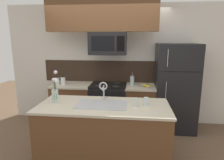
{
  "coord_description": "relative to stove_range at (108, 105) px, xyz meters",
  "views": [
    {
      "loc": [
        0.52,
        -3.16,
        1.91
      ],
      "look_at": [
        0.15,
        0.27,
        1.16
      ],
      "focal_mm": 32.0,
      "sensor_mm": 36.0,
      "label": 1
    }
  ],
  "objects": [
    {
      "name": "storage_jar_tall",
      "position": [
        -1.1,
        -0.03,
        0.52
      ],
      "size": [
        0.09,
        0.09,
        0.14
      ],
      "color": "silver",
      "rests_on": "back_counter_left"
    },
    {
      "name": "back_counter_left",
      "position": [
        -0.79,
        0.0,
        -0.01
      ],
      "size": [
        0.85,
        0.65,
        0.91
      ],
      "color": "brown",
      "rests_on": "ground"
    },
    {
      "name": "microwave",
      "position": [
        0.0,
        -0.02,
        1.32
      ],
      "size": [
        0.74,
        0.4,
        0.45
      ],
      "color": "black"
    },
    {
      "name": "ground_plane",
      "position": [
        -0.0,
        -0.9,
        -0.46
      ],
      "size": [
        10.0,
        10.0,
        0.0
      ],
      "primitive_type": "plane",
      "color": "brown"
    },
    {
      "name": "back_counter_right",
      "position": [
        0.68,
        0.0,
        -0.01
      ],
      "size": [
        0.63,
        0.65,
        0.91
      ],
      "color": "brown",
      "rests_on": "ground"
    },
    {
      "name": "drinking_glass",
      "position": [
        0.56,
        -1.25,
        0.51
      ],
      "size": [
        0.07,
        0.07,
        0.12
      ],
      "color": "silver",
      "rests_on": "island_counter"
    },
    {
      "name": "kitchen_sink",
      "position": [
        0.05,
        -1.25,
        0.38
      ],
      "size": [
        0.76,
        0.44,
        0.16
      ],
      "color": "#ADAFB5",
      "rests_on": "island_counter"
    },
    {
      "name": "upper_cabinet_band",
      "position": [
        -0.11,
        -0.05,
        1.84
      ],
      "size": [
        2.17,
        0.34,
        0.6
      ],
      "primitive_type": "cube",
      "color": "brown"
    },
    {
      "name": "refrigerator",
      "position": [
        1.38,
        0.02,
        0.43
      ],
      "size": [
        0.81,
        0.74,
        1.78
      ],
      "color": "black",
      "rests_on": "ground"
    },
    {
      "name": "flower_vase",
      "position": [
        -0.68,
        -1.2,
        0.61
      ],
      "size": [
        0.13,
        0.21,
        0.49
      ],
      "color": "silver",
      "rests_on": "island_counter"
    },
    {
      "name": "banana_bunch",
      "position": [
        0.8,
        -0.06,
        0.47
      ],
      "size": [
        0.19,
        0.16,
        0.08
      ],
      "color": "yellow",
      "rests_on": "back_counter_right"
    },
    {
      "name": "stove_range",
      "position": [
        0.0,
        0.0,
        0.0
      ],
      "size": [
        0.76,
        0.64,
        0.93
      ],
      "color": "black",
      "rests_on": "ground"
    },
    {
      "name": "island_counter",
      "position": [
        0.09,
        -1.25,
        -0.01
      ],
      "size": [
        1.97,
        0.86,
        0.91
      ],
      "color": "brown",
      "rests_on": "ground"
    },
    {
      "name": "rear_partition",
      "position": [
        0.3,
        0.38,
        0.84
      ],
      "size": [
        5.2,
        0.1,
        2.6
      ],
      "primitive_type": "cube",
      "color": "silver",
      "rests_on": "ground"
    },
    {
      "name": "french_press",
      "position": [
        0.5,
        0.06,
        0.55
      ],
      "size": [
        0.09,
        0.09,
        0.27
      ],
      "color": "silver",
      "rests_on": "back_counter_right"
    },
    {
      "name": "spare_glass",
      "position": [
        0.72,
        -1.19,
        0.51
      ],
      "size": [
        0.07,
        0.07,
        0.12
      ],
      "color": "silver",
      "rests_on": "island_counter"
    },
    {
      "name": "sink_faucet",
      "position": [
        0.05,
        -1.03,
        0.65
      ],
      "size": [
        0.14,
        0.14,
        0.31
      ],
      "color": "#B7BABF",
      "rests_on": "island_counter"
    },
    {
      "name": "splash_band",
      "position": [
        -0.0,
        0.32,
        0.69
      ],
      "size": [
        2.99,
        0.01,
        0.48
      ],
      "primitive_type": "cube",
      "color": "#332319",
      "rests_on": "rear_partition"
    },
    {
      "name": "storage_jar_medium",
      "position": [
        -0.98,
        -0.02,
        0.54
      ],
      "size": [
        0.1,
        0.1,
        0.18
      ],
      "color": "silver",
      "rests_on": "back_counter_left"
    }
  ]
}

